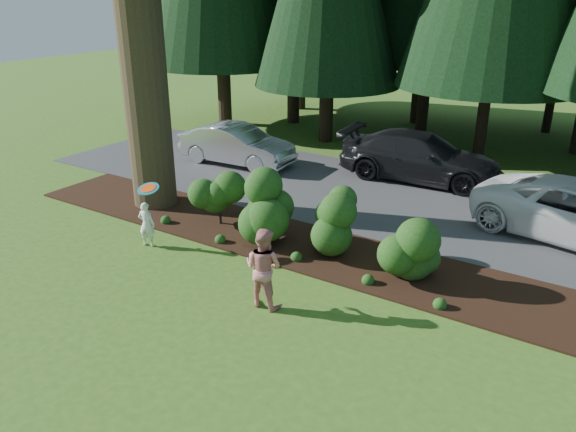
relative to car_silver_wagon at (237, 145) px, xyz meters
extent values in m
plane|color=#37631C|center=(5.03, -7.87, -0.73)|extent=(80.00, 80.00, 0.00)
cube|color=black|center=(5.03, -4.62, -0.70)|extent=(16.00, 2.50, 0.05)
cube|color=#38383A|center=(5.03, -0.37, -0.71)|extent=(22.00, 6.00, 0.03)
sphere|color=#1C4114|center=(3.03, -4.67, -0.07)|extent=(1.08, 1.08, 1.08)
cylinder|color=black|center=(3.03, -4.67, -0.58)|extent=(0.08, 0.08, 0.30)
sphere|color=#1C4114|center=(4.83, -4.87, 0.21)|extent=(1.35, 1.35, 1.35)
cylinder|color=black|center=(4.83, -4.87, -0.58)|extent=(0.08, 0.08, 0.30)
sphere|color=#1C4114|center=(6.63, -4.57, 0.10)|extent=(1.26, 1.26, 1.26)
cylinder|color=black|center=(6.63, -4.57, -0.58)|extent=(0.08, 0.08, 0.30)
sphere|color=#1C4114|center=(8.43, -4.77, -0.01)|extent=(1.17, 1.17, 1.17)
cylinder|color=black|center=(8.43, -4.77, -0.58)|extent=(0.08, 0.08, 0.30)
cylinder|color=#1C4114|center=(4.43, -5.47, -0.48)|extent=(0.01, 0.01, 0.50)
sphere|color=white|center=(4.43, -5.47, -0.21)|extent=(0.09, 0.09, 0.09)
cylinder|color=#1C4114|center=(4.73, -5.47, -0.48)|extent=(0.01, 0.01, 0.50)
sphere|color=white|center=(4.73, -5.47, -0.21)|extent=(0.09, 0.09, 0.09)
cylinder|color=#1C4114|center=(5.03, -5.47, -0.48)|extent=(0.01, 0.01, 0.50)
sphere|color=white|center=(5.03, -5.47, -0.21)|extent=(0.09, 0.09, 0.09)
cylinder|color=black|center=(-4.47, 6.13, 4.17)|extent=(0.50, 0.50, 9.80)
cylinder|color=black|center=(-1.97, 6.63, 3.82)|extent=(0.50, 0.50, 9.10)
cylinder|color=black|center=(1.03, 7.13, 4.52)|extent=(0.50, 0.50, 10.50)
cylinder|color=black|center=(4.03, 5.63, 3.65)|extent=(0.50, 0.50, 8.75)
cylinder|color=black|center=(2.53, 10.13, 4.52)|extent=(0.50, 0.50, 10.50)
imported|color=#B5B6BA|center=(0.00, 0.00, 0.00)|extent=(4.32, 1.73, 1.40)
imported|color=black|center=(6.14, 1.87, 0.07)|extent=(5.41, 2.51, 1.53)
imported|color=white|center=(2.36, -6.65, -0.16)|extent=(0.48, 0.39, 1.15)
imported|color=red|center=(6.37, -7.36, 0.10)|extent=(0.83, 0.66, 1.66)
cylinder|color=teal|center=(2.70, -6.78, 0.87)|extent=(0.52, 0.50, 0.19)
cylinder|color=#FF5015|center=(2.70, -6.78, 0.89)|extent=(0.36, 0.35, 0.14)
camera|label=1|loc=(12.13, -15.35, 5.24)|focal=35.00mm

